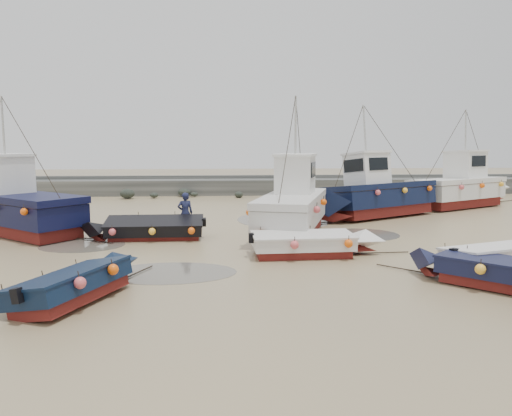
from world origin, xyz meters
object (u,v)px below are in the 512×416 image
at_px(cabin_boat_1, 294,205).
at_px(cabin_boat_2, 374,194).
at_px(dinghy_6, 494,268).
at_px(person, 186,234).
at_px(dinghy_4, 146,226).
at_px(dinghy_5, 312,241).
at_px(cabin_boat_0, 12,204).
at_px(cabin_boat_3, 463,186).
at_px(dinghy_1, 83,279).

height_order(cabin_boat_1, cabin_boat_2, same).
relative_size(dinghy_6, person, 2.55).
height_order(dinghy_4, person, dinghy_4).
xyz_separation_m(dinghy_5, person, (-5.02, 4.83, -0.55)).
height_order(cabin_boat_0, cabin_boat_3, same).
xyz_separation_m(cabin_boat_0, cabin_boat_1, (12.99, -1.12, 0.01)).
distance_m(dinghy_4, dinghy_6, 13.79).
xyz_separation_m(dinghy_4, cabin_boat_0, (-6.40, 1.86, 0.80)).
bearing_deg(person, cabin_boat_2, -167.00).
bearing_deg(dinghy_1, cabin_boat_0, 143.00).
height_order(dinghy_4, dinghy_6, same).
relative_size(dinghy_6, cabin_boat_0, 0.56).
xyz_separation_m(dinghy_1, person, (2.05, 9.47, -0.55)).
xyz_separation_m(dinghy_5, cabin_boat_1, (-0.04, 4.48, 0.80)).
distance_m(dinghy_1, dinghy_4, 8.39).
bearing_deg(person, cabin_boat_1, 166.42).
bearing_deg(cabin_boat_1, dinghy_4, -156.20).
distance_m(cabin_boat_2, person, 11.02).
bearing_deg(cabin_boat_1, person, -166.63).
bearing_deg(cabin_boat_0, cabin_boat_1, -55.85).
distance_m(cabin_boat_1, cabin_boat_2, 6.85).
bearing_deg(cabin_boat_0, dinghy_5, -74.17).
height_order(cabin_boat_0, cabin_boat_2, same).
height_order(dinghy_6, person, dinghy_6).
relative_size(dinghy_5, cabin_boat_2, 0.66).
bearing_deg(dinghy_6, person, 91.29).
height_order(dinghy_5, cabin_boat_2, cabin_boat_2).
xyz_separation_m(dinghy_6, person, (-9.60, 9.12, -0.55)).
xyz_separation_m(dinghy_4, cabin_boat_2, (11.71, 5.29, 0.81)).
bearing_deg(cabin_boat_1, dinghy_5, -72.07).
height_order(cabin_boat_2, cabin_boat_3, same).
distance_m(cabin_boat_0, person, 8.16).
distance_m(cabin_boat_0, cabin_boat_3, 26.43).
bearing_deg(person, dinghy_4, 24.52).
distance_m(dinghy_5, cabin_boat_0, 14.21).
relative_size(cabin_boat_3, person, 4.79).
distance_m(cabin_boat_1, person, 5.17).
xyz_separation_m(dinghy_6, cabin_boat_2, (0.50, 13.32, 0.80)).
bearing_deg(person, dinghy_1, 68.22).
bearing_deg(dinghy_5, dinghy_6, 44.43).
height_order(dinghy_5, dinghy_6, same).
bearing_deg(dinghy_4, cabin_boat_0, 72.80).
relative_size(dinghy_1, person, 2.90).
height_order(dinghy_1, cabin_boat_1, cabin_boat_1).
relative_size(cabin_boat_0, cabin_boat_2, 0.95).
bearing_deg(cabin_boat_2, dinghy_6, 147.97).
bearing_deg(dinghy_1, cabin_boat_2, 71.16).
bearing_deg(cabin_boat_2, cabin_boat_1, 101.73).
bearing_deg(dinghy_4, dinghy_5, -120.36).
bearing_deg(cabin_boat_3, person, -92.53).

